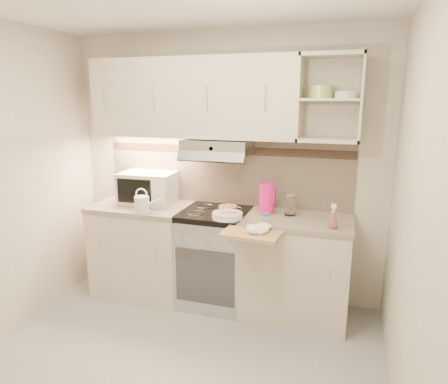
# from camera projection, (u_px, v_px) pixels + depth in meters

# --- Properties ---
(ground) EXTENTS (3.00, 3.00, 0.00)m
(ground) POSITION_uv_depth(u_px,v_px,m) (166.00, 375.00, 2.81)
(ground) COLOR gray
(ground) RESTS_ON ground
(room_shell) EXTENTS (3.04, 2.84, 2.52)m
(room_shell) POSITION_uv_depth(u_px,v_px,m) (181.00, 139.00, 2.77)
(room_shell) COLOR beige
(room_shell) RESTS_ON ground
(base_cabinet_left) EXTENTS (0.90, 0.60, 0.86)m
(base_cabinet_left) POSITION_uv_depth(u_px,v_px,m) (144.00, 250.00, 3.95)
(base_cabinet_left) COLOR beige
(base_cabinet_left) RESTS_ON ground
(worktop_left) EXTENTS (0.92, 0.62, 0.04)m
(worktop_left) POSITION_uv_depth(u_px,v_px,m) (142.00, 207.00, 3.85)
(worktop_left) COLOR gray
(worktop_left) RESTS_ON base_cabinet_left
(base_cabinet_right) EXTENTS (0.90, 0.60, 0.86)m
(base_cabinet_right) POSITION_uv_depth(u_px,v_px,m) (296.00, 269.00, 3.51)
(base_cabinet_right) COLOR beige
(base_cabinet_right) RESTS_ON ground
(worktop_right) EXTENTS (0.92, 0.62, 0.04)m
(worktop_right) POSITION_uv_depth(u_px,v_px,m) (298.00, 221.00, 3.41)
(worktop_right) COLOR gray
(worktop_right) RESTS_ON base_cabinet_right
(electric_range) EXTENTS (0.60, 0.60, 0.90)m
(electric_range) POSITION_uv_depth(u_px,v_px,m) (215.00, 257.00, 3.73)
(electric_range) COLOR #B7B7BC
(electric_range) RESTS_ON ground
(microwave) EXTENTS (0.54, 0.42, 0.30)m
(microwave) POSITION_uv_depth(u_px,v_px,m) (149.00, 187.00, 3.91)
(microwave) COLOR silver
(microwave) RESTS_ON worktop_left
(watering_can) EXTENTS (0.26, 0.13, 0.22)m
(watering_can) POSITION_uv_depth(u_px,v_px,m) (143.00, 203.00, 3.58)
(watering_can) COLOR silver
(watering_can) RESTS_ON worktop_left
(plate_stack) EXTENTS (0.26, 0.26, 0.06)m
(plate_stack) POSITION_uv_depth(u_px,v_px,m) (227.00, 215.00, 3.40)
(plate_stack) COLOR silver
(plate_stack) RESTS_ON electric_range
(bread_loaf) EXTENTS (0.17, 0.17, 0.04)m
(bread_loaf) POSITION_uv_depth(u_px,v_px,m) (228.00, 208.00, 3.63)
(bread_loaf) COLOR tan
(bread_loaf) RESTS_ON electric_range
(pink_pitcher) EXTENTS (0.15, 0.14, 0.27)m
(pink_pitcher) POSITION_uv_depth(u_px,v_px,m) (267.00, 198.00, 3.53)
(pink_pitcher) COLOR #E01476
(pink_pitcher) RESTS_ON worktop_right
(glass_jar) EXTENTS (0.10, 0.10, 0.20)m
(glass_jar) POSITION_uv_depth(u_px,v_px,m) (290.00, 204.00, 3.48)
(glass_jar) COLOR white
(glass_jar) RESTS_ON worktop_right
(spice_jar) EXTENTS (0.06, 0.06, 0.09)m
(spice_jar) POSITION_uv_depth(u_px,v_px,m) (266.00, 218.00, 3.26)
(spice_jar) COLOR silver
(spice_jar) RESTS_ON worktop_right
(spray_bottle) EXTENTS (0.08, 0.08, 0.21)m
(spray_bottle) POSITION_uv_depth(u_px,v_px,m) (333.00, 218.00, 3.13)
(spray_bottle) COLOR pink
(spray_bottle) RESTS_ON worktop_right
(cutting_board) EXTENTS (0.48, 0.44, 0.02)m
(cutting_board) POSITION_uv_depth(u_px,v_px,m) (254.00, 231.00, 3.16)
(cutting_board) COLOR #C17855
(cutting_board) RESTS_ON base_cabinet_right
(dish_towel) EXTENTS (0.26, 0.24, 0.06)m
(dish_towel) POSITION_uv_depth(u_px,v_px,m) (258.00, 228.00, 3.12)
(dish_towel) COLOR silver
(dish_towel) RESTS_ON cutting_board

